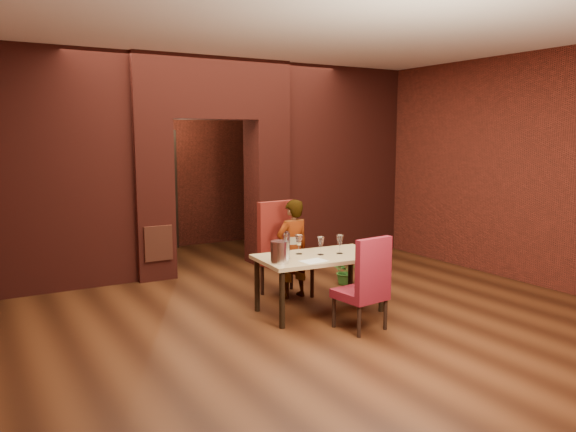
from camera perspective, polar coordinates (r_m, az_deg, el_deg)
name	(u,v)px	position (r m, az deg, el deg)	size (l,w,h in m)	color
floor	(276,302)	(7.11, -1.24, -8.68)	(8.00, 8.00, 0.00)	#412110
ceiling	(275,38)	(6.90, -1.33, 17.67)	(7.00, 8.00, 0.04)	silver
wall_back	(169,161)	(10.49, -12.02, 5.49)	(7.00, 0.04, 3.20)	maroon
wall_right	(476,166)	(9.05, 18.53, 4.83)	(0.04, 8.00, 3.20)	maroon
pillar_left	(151,199)	(8.34, -13.76, 1.67)	(0.55, 0.55, 2.30)	maroon
pillar_right	(267,192)	(9.06, -2.18, 2.40)	(0.55, 0.55, 2.30)	maroon
lintel	(210,89)	(8.63, -7.94, 12.68)	(2.45, 0.55, 0.90)	maroon
wing_wall_left	(43,171)	(8.02, -23.61, 4.19)	(2.27, 0.35, 3.20)	maroon
wing_wall_right	(339,162)	(9.77, 5.16, 5.44)	(2.27, 0.35, 3.20)	maroon
vent_panel	(158,243)	(8.15, -13.02, -2.73)	(0.40, 0.03, 0.50)	#A84930
rear_door	(149,192)	(10.35, -13.93, 2.34)	(0.90, 0.08, 2.10)	black
rear_door_frame	(150,193)	(10.32, -13.86, 2.32)	(1.02, 0.04, 2.22)	black
dining_table	(319,283)	(6.66, 3.20, -6.84)	(1.45, 0.82, 0.68)	tan
chair_far	(287,250)	(7.21, -0.11, -3.47)	(0.55, 0.55, 1.22)	maroon
chair_near	(360,282)	(6.07, 7.33, -6.71)	(0.46, 0.46, 1.02)	maroon
person_seated	(293,249)	(7.15, 0.47, -3.35)	(0.46, 0.30, 1.27)	silver
wine_glass_a	(299,244)	(6.60, 1.11, -2.91)	(0.09, 0.09, 0.23)	white
wine_glass_b	(321,246)	(6.57, 3.34, -3.04)	(0.09, 0.09, 0.21)	white
wine_glass_c	(340,244)	(6.65, 5.28, -2.89)	(0.09, 0.09, 0.22)	silver
tasting_sheet	(314,261)	(6.25, 2.64, -4.60)	(0.28, 0.21, 0.00)	silver
wine_bucket	(280,252)	(6.14, -0.85, -3.69)	(0.20, 0.20, 0.25)	silver
water_bottle	(287,245)	(6.33, -0.13, -2.98)	(0.07, 0.07, 0.32)	white
potted_plant	(345,271)	(7.91, 5.79, -5.57)	(0.34, 0.29, 0.38)	#316D27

